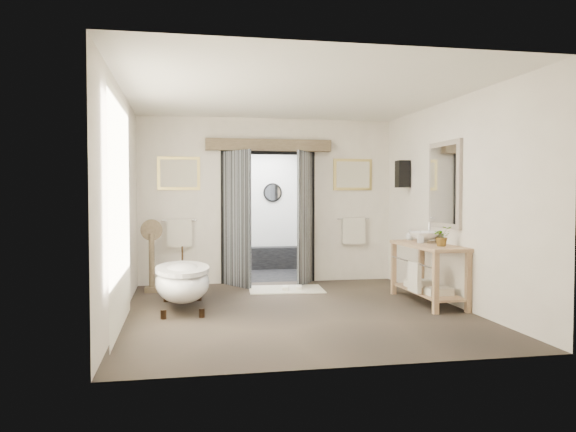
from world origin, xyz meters
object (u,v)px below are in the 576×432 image
(clawfoot_tub, at_px, (183,281))
(rug, at_px, (286,289))
(vanity, at_px, (427,268))
(basin, at_px, (424,237))

(clawfoot_tub, relative_size, rug, 1.34)
(vanity, bearing_deg, basin, 73.57)
(clawfoot_tub, distance_m, rug, 2.12)
(vanity, xyz_separation_m, rug, (-1.78, 1.46, -0.50))
(clawfoot_tub, bearing_deg, vanity, -3.36)
(vanity, relative_size, basin, 3.48)
(rug, height_order, basin, basin)
(basin, bearing_deg, clawfoot_tub, 156.83)
(vanity, distance_m, basin, 0.51)
(rug, relative_size, basin, 2.61)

